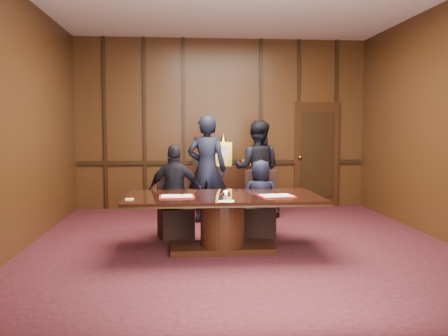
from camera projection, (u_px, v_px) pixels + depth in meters
name	position (u px, v px, depth m)	size (l,w,h in m)	color
room	(246.00, 124.00, 6.53)	(7.00, 7.04, 3.50)	black
sideboard	(223.00, 185.00, 9.73)	(1.60, 0.45, 1.54)	black
conference_table	(223.00, 214.00, 6.40)	(2.62, 1.32, 0.76)	black
folder_left	(177.00, 196.00, 6.21)	(0.47, 0.34, 0.02)	maroon
folder_right	(276.00, 196.00, 6.26)	(0.51, 0.40, 0.02)	maroon
inkstand	(226.00, 196.00, 5.92)	(0.20, 0.14, 0.12)	white
notepad	(129.00, 199.00, 5.98)	(0.10, 0.07, 0.01)	#FEEB7C
chair_left	(175.00, 218.00, 7.23)	(0.58, 0.58, 0.99)	black
chair_right	(260.00, 217.00, 7.34)	(0.55, 0.55, 0.99)	black
signatory_left	(175.00, 192.00, 7.12)	(0.83, 0.35, 1.42)	black
signatory_right	(261.00, 198.00, 7.24)	(0.58, 0.38, 1.18)	black
witness_left	(207.00, 169.00, 8.32)	(0.69, 0.45, 1.89)	black
witness_right	(257.00, 169.00, 8.86)	(0.88, 0.68, 1.80)	black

